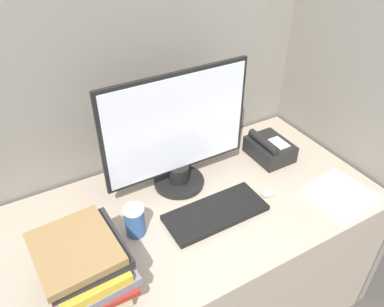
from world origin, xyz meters
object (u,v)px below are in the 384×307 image
object	(u,v)px
keyboard	(216,213)
mouse	(268,193)
desk_telephone	(269,149)
book_stack	(84,268)
coffee_cup	(135,221)
monitor	(177,136)

from	to	relation	value
keyboard	mouse	distance (m)	0.24
keyboard	desk_telephone	xyz separation A→B (m)	(0.41, 0.19, 0.03)
book_stack	desk_telephone	size ratio (longest dim) A/B	1.40
coffee_cup	keyboard	bearing A→B (deg)	-12.45
keyboard	coffee_cup	distance (m)	0.31
mouse	coffee_cup	bearing A→B (deg)	171.65
coffee_cup	book_stack	xyz separation A→B (m)	(-0.22, -0.15, 0.05)
book_stack	desk_telephone	bearing A→B (deg)	16.54
monitor	book_stack	bearing A→B (deg)	-146.79
mouse	book_stack	bearing A→B (deg)	-174.83
mouse	book_stack	world-z (taller)	book_stack
book_stack	keyboard	bearing A→B (deg)	9.02
keyboard	mouse	world-z (taller)	mouse
coffee_cup	book_stack	bearing A→B (deg)	-145.62
mouse	coffee_cup	world-z (taller)	coffee_cup
coffee_cup	book_stack	distance (m)	0.27
keyboard	book_stack	size ratio (longest dim) A/B	1.38
coffee_cup	desk_telephone	bearing A→B (deg)	10.16
mouse	monitor	bearing A→B (deg)	138.48
monitor	keyboard	bearing A→B (deg)	-81.31
keyboard	book_stack	xyz separation A→B (m)	(-0.52, -0.08, 0.10)
monitor	desk_telephone	size ratio (longest dim) A/B	3.00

